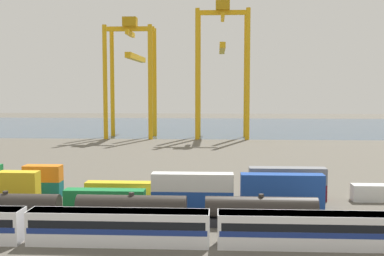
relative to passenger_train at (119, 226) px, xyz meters
name	(u,v)px	position (x,y,z in m)	size (l,w,h in m)	color
ground_plane	(168,162)	(-0.44, 59.71, -2.14)	(420.00, 420.00, 0.00)	#5B564C
harbour_water	(192,126)	(-0.44, 165.17, -2.14)	(400.00, 110.00, 0.01)	#384C60
passenger_train	(119,226)	(0.00, 0.00, 0.00)	(63.89, 3.14, 3.90)	silver
freight_tank_row	(68,208)	(-8.41, 8.15, -0.20)	(64.94, 2.72, 4.18)	#232326
shipping_container_1	(19,197)	(-18.83, 17.01, -0.84)	(6.04, 2.44, 2.60)	gold
shipping_container_2	(18,180)	(-18.83, 17.01, 1.76)	(6.04, 2.44, 2.60)	gold
shipping_container_3	(105,198)	(-5.65, 17.01, -0.84)	(12.10, 2.44, 2.60)	#197538
shipping_container_4	(192,199)	(7.53, 17.01, -0.84)	(12.10, 2.44, 2.60)	#1C4299
shipping_container_5	(192,182)	(7.53, 17.01, 1.76)	(12.10, 2.44, 2.60)	silver
shipping_container_6	(282,200)	(20.71, 17.01, -0.84)	(12.10, 2.44, 2.60)	#1C4299
shipping_container_7	(282,183)	(20.71, 17.01, 1.76)	(12.10, 2.44, 2.60)	#1C4299
shipping_container_10	(43,189)	(-17.19, 22.79, -0.84)	(6.04, 2.44, 2.60)	#146066
shipping_container_11	(43,173)	(-17.19, 22.79, 1.76)	(6.04, 2.44, 2.60)	orange
shipping_container_12	(123,190)	(-4.03, 22.79, -0.84)	(12.10, 2.44, 2.60)	gold
shipping_container_13	(204,191)	(9.13, 22.79, -0.84)	(6.04, 2.44, 2.60)	#1C4299
shipping_container_14	(287,192)	(22.29, 22.79, -0.84)	(12.10, 2.44, 2.60)	maroon
shipping_container_15	(287,176)	(22.29, 22.79, 1.76)	(12.10, 2.44, 2.60)	slate
shipping_container_16	(371,193)	(35.45, 22.79, -0.84)	(6.04, 2.44, 2.60)	silver
gantry_crane_west	(132,66)	(-19.44, 117.70, 23.23)	(17.08, 35.49, 42.05)	gold
gantry_crane_central	(222,58)	(12.78, 117.23, 26.04)	(18.56, 33.11, 47.38)	gold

